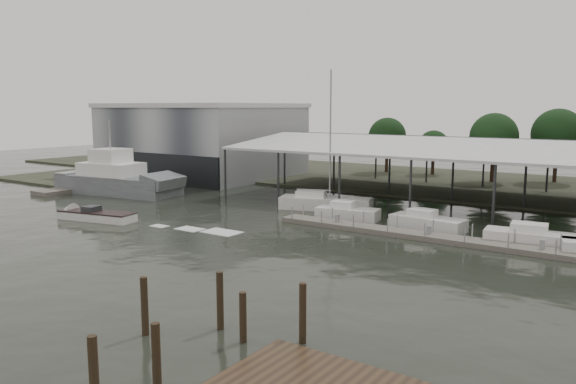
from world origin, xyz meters
The scene contains 14 objects.
ground centered at (0.00, 0.00, 0.00)m, with size 200.00×200.00×0.00m, color black.
land_strip_far centered at (0.00, 42.00, 0.10)m, with size 140.00×30.00×0.30m.
land_strip_west centered at (-40.00, 30.00, 0.10)m, with size 20.00×40.00×0.30m.
storage_warehouse centered at (-28.00, 29.94, 5.29)m, with size 24.50×20.50×10.50m.
covered_boat_shed centered at (17.00, 28.00, 6.13)m, with size 58.24×24.00×6.96m.
trawler_dock centered at (-30.00, 14.00, 0.25)m, with size 3.00×18.00×0.50m.
floating_dock centered at (15.00, 10.00, 0.20)m, with size 28.00×2.00×1.40m.
grey_trawler centered at (-24.01, 11.49, 1.58)m, with size 16.26×7.05×8.84m.
white_sailboat centered at (0.87, 16.30, 0.66)m, with size 9.23×5.38×13.69m.
speedboat_underway centered at (-13.58, 0.07, 0.39)m, with size 18.81×5.76×2.00m.
moored_cruiser_0 centered at (5.20, 13.18, 0.61)m, with size 5.83×3.10×1.70m.
moored_cruiser_1 centered at (12.59, 13.27, 0.61)m, with size 6.25×2.73×1.70m.
moored_cruiser_2 centered at (21.12, 12.20, 0.61)m, with size 7.24×2.99×1.70m.
mooring_pilings centered at (13.69, -14.82, 0.99)m, with size 6.51×8.95×3.33m.
Camera 1 is at (28.88, -30.42, 9.96)m, focal length 35.00 mm.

